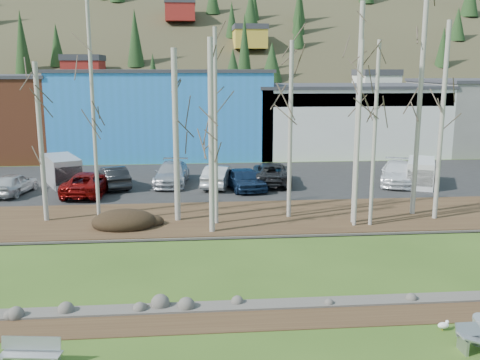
{
  "coord_description": "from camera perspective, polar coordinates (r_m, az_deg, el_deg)",
  "views": [
    {
      "loc": [
        -3.24,
        -14.63,
        8.37
      ],
      "look_at": [
        -0.75,
        13.39,
        2.5
      ],
      "focal_mm": 40.0,
      "sensor_mm": 36.0,
      "label": 1
    }
  ],
  "objects": [
    {
      "name": "car_7",
      "position": [
        40.51,
        16.43,
        0.73
      ],
      "size": [
        4.09,
        5.93,
        1.59
      ],
      "primitive_type": "imported",
      "rotation": [
        0.0,
        0.0,
        -0.38
      ],
      "color": "white",
      "rests_on": "parking_lot"
    },
    {
      "name": "ground",
      "position": [
        17.17,
        6.78,
        -17.49
      ],
      "size": [
        200.0,
        200.0,
        0.0
      ],
      "primitive_type": "plane",
      "color": "#324D18",
      "rests_on": "ground"
    },
    {
      "name": "birch_9",
      "position": [
        31.59,
        18.63,
        8.08
      ],
      "size": [
        0.27,
        0.27,
        13.03
      ],
      "color": "#A9A198",
      "rests_on": "far_bank"
    },
    {
      "name": "dirt_strip",
      "position": [
        18.98,
        5.45,
        -14.39
      ],
      "size": [
        80.0,
        1.8,
        0.03
      ],
      "primitive_type": "cube",
      "color": "#382616",
      "rests_on": "ground"
    },
    {
      "name": "birch_2",
      "position": [
        29.02,
        -6.85,
        4.63
      ],
      "size": [
        0.32,
        0.32,
        9.3
      ],
      "color": "#A9A198",
      "rests_on": "far_bank"
    },
    {
      "name": "car_5",
      "position": [
        37.9,
        -2.31,
        0.43
      ],
      "size": [
        2.73,
        4.93,
        1.54
      ],
      "primitive_type": "imported",
      "rotation": [
        0.0,
        0.0,
        2.89
      ],
      "color": "silver",
      "rests_on": "parking_lot"
    },
    {
      "name": "litter_bin",
      "position": [
        18.69,
        24.21,
        -14.51
      ],
      "size": [
        0.53,
        0.53,
        0.83
      ],
      "primitive_type": "cylinder",
      "rotation": [
        0.0,
        0.0,
        -0.12
      ],
      "color": "#9EA1A3",
      "rests_on": "ground"
    },
    {
      "name": "birch_3",
      "position": [
        28.16,
        -2.61,
        5.53
      ],
      "size": [
        0.2,
        0.2,
        10.31
      ],
      "color": "#A9A198",
      "rests_on": "far_bank"
    },
    {
      "name": "van_grey",
      "position": [
        40.63,
        -18.4,
        0.94
      ],
      "size": [
        3.67,
        4.99,
        2.01
      ],
      "rotation": [
        0.0,
        0.0,
        0.43
      ],
      "color": "#B0B2B4",
      "rests_on": "parking_lot"
    },
    {
      "name": "seagull",
      "position": [
        19.23,
        20.9,
        -14.26
      ],
      "size": [
        0.44,
        0.21,
        0.32
      ],
      "rotation": [
        0.0,
        0.0,
        0.32
      ],
      "color": "gold",
      "rests_on": "ground"
    },
    {
      "name": "birch_6",
      "position": [
        28.43,
        12.49,
        4.65
      ],
      "size": [
        0.2,
        0.2,
        9.65
      ],
      "color": "#A9A198",
      "rests_on": "far_bank"
    },
    {
      "name": "car_2",
      "position": [
        36.97,
        -15.82,
        -0.31
      ],
      "size": [
        3.1,
        5.76,
        1.54
      ],
      "primitive_type": "imported",
      "rotation": [
        0.0,
        0.0,
        3.04
      ],
      "color": "maroon",
      "rests_on": "parking_lot"
    },
    {
      "name": "car_6",
      "position": [
        38.94,
        3.39,
        0.76
      ],
      "size": [
        3.22,
        5.96,
        1.59
      ],
      "primitive_type": "imported",
      "rotation": [
        0.0,
        0.0,
        3.04
      ],
      "color": "#232325",
      "rests_on": "parking_lot"
    },
    {
      "name": "building_blue",
      "position": [
        53.87,
        -8.06,
        7.19
      ],
      "size": [
        20.4,
        12.24,
        8.3
      ],
      "color": "#297DD3",
      "rests_on": "ground"
    },
    {
      "name": "car_1",
      "position": [
        38.71,
        -13.37,
        0.33
      ],
      "size": [
        3.04,
        4.86,
        1.51
      ],
      "primitive_type": "imported",
      "rotation": [
        0.0,
        0.0,
        3.48
      ],
      "color": "black",
      "rests_on": "parking_lot"
    },
    {
      "name": "birch_1",
      "position": [
        29.27,
        -15.37,
        6.71
      ],
      "size": [
        0.2,
        0.2,
        11.69
      ],
      "color": "#A9A198",
      "rests_on": "far_bank"
    },
    {
      "name": "hillside",
      "position": [
        99.11,
        -3.33,
        17.06
      ],
      "size": [
        160.0,
        72.0,
        35.0
      ],
      "primitive_type": null,
      "color": "#332D1E",
      "rests_on": "ground"
    },
    {
      "name": "far_bank",
      "position": [
        30.46,
        1.22,
        -4.02
      ],
      "size": [
        80.0,
        7.0,
        0.15
      ],
      "primitive_type": "cube",
      "color": "#382616",
      "rests_on": "ground"
    },
    {
      "name": "car_0",
      "position": [
        38.61,
        -23.0,
        -0.37
      ],
      "size": [
        2.47,
        4.51,
        1.46
      ],
      "primitive_type": "imported",
      "rotation": [
        0.0,
        0.0,
        2.96
      ],
      "color": "#BBBBBD",
      "rests_on": "parking_lot"
    },
    {
      "name": "far_bank_rocks",
      "position": [
        27.44,
        1.96,
        -5.98
      ],
      "size": [
        80.0,
        0.8,
        0.46
      ],
      "primitive_type": null,
      "color": "#47423D",
      "rests_on": "ground"
    },
    {
      "name": "birch_4",
      "position": [
        26.71,
        -3.09,
        4.55
      ],
      "size": [
        0.28,
        0.28,
        9.72
      ],
      "color": "#A9A198",
      "rests_on": "far_bank"
    },
    {
      "name": "birch_0",
      "position": [
        30.71,
        -20.47,
        3.71
      ],
      "size": [
        0.26,
        0.26,
        8.6
      ],
      "color": "#A9A198",
      "rests_on": "far_bank"
    },
    {
      "name": "van_white",
      "position": [
        40.26,
        18.71,
        0.71
      ],
      "size": [
        3.35,
        4.59,
        1.85
      ],
      "rotation": [
        0.0,
        0.0,
        -0.42
      ],
      "color": "white",
      "rests_on": "parking_lot"
    },
    {
      "name": "river",
      "position": [
        23.61,
        3.19,
        -9.0
      ],
      "size": [
        80.0,
        8.0,
        0.9
      ],
      "primitive_type": null,
      "color": "black",
      "rests_on": "ground"
    },
    {
      "name": "dirt_mound",
      "position": [
        29.08,
        -12.28,
        -4.22
      ],
      "size": [
        3.42,
        2.41,
        0.67
      ],
      "primitive_type": "ellipsoid",
      "color": "black",
      "rests_on": "far_bank"
    },
    {
      "name": "parking_lot",
      "position": [
        40.62,
        -0.4,
        -0.0
      ],
      "size": [
        80.0,
        14.0,
        0.14
      ],
      "primitive_type": "cube",
      "color": "black",
      "rests_on": "ground"
    },
    {
      "name": "birch_8",
      "position": [
        31.07,
        20.72,
        5.75
      ],
      "size": [
        0.25,
        0.25,
        10.72
      ],
      "color": "#A9A198",
      "rests_on": "far_bank"
    },
    {
      "name": "bench_intact",
      "position": [
        17.06,
        -21.38,
        -16.83
      ],
      "size": [
        1.78,
        0.74,
        0.86
      ],
      "rotation": [
        0.0,
        0.0,
        -0.13
      ],
      "color": "#9EA1A3",
      "rests_on": "ground"
    },
    {
      "name": "birch_10",
      "position": [
        28.7,
        14.16,
        4.64
      ],
      "size": [
        0.2,
        0.2,
        9.65
      ],
      "color": "#A9A198",
      "rests_on": "far_bank"
    },
    {
      "name": "birch_5",
      "position": [
        29.59,
        5.38,
        5.21
      ],
      "size": [
        0.23,
        0.23,
        9.71
      ],
      "color": "#A9A198",
      "rests_on": "far_bank"
    },
    {
      "name": "building_white",
      "position": [
        55.96,
        10.82,
        6.5
      ],
      "size": [
        18.36,
        12.24,
        6.8
      ],
      "color": "silver",
      "rests_on": "ground"
    },
    {
      "name": "birch_7",
      "position": [
        28.92,
        12.45,
        6.69
      ],
      "size": [
        0.26,
        0.26,
        11.57
      ],
      "color": "#A9A198",
      "rests_on": "far_bank"
    },
    {
      "name": "car_3",
      "position": [
        38.98,
        -7.29,
        0.7
      ],
      "size": [
        2.68,
        5.65,
        1.59
      ],
      "primitive_type": "imported",
      "rotation": [
        0.0,
        0.0,
        -0.08
      ],
      "color": "#A8ABB1",
      "rests_on": "parking_lot"
    },
    {
      "name": "car_4",
      "position": [
        36.96,
        0.1,
        0.07
      ],
      "size": [
        2.62,
        4.54,
        1.45
      ],
      "primitive_type": "imported",
      "rotation": [
        0.0,
        0.0,
        0.22
      ],
      "color": "#142644",
      "rests_on": "parking_lot"
    },
    {
      "name": "car_8",
      "position": [
        37.0,
        0.88,
        0.09
      ],
      "size": [
        2.62,
        4.54,
        1.45
      ],
      "primitive_type": "imported",
      "rotation": [
        0.0,
        0.0,
        0.22
      ],
      "color": "#142644",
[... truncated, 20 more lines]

